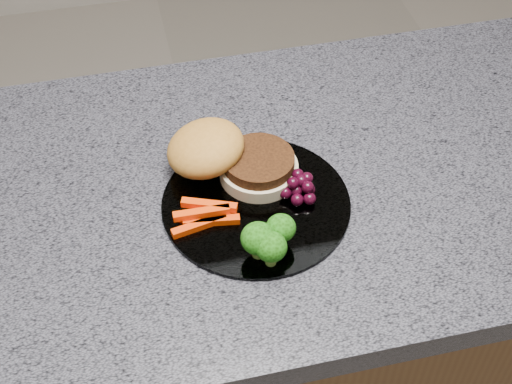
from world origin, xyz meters
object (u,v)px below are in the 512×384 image
island_cabinet (270,350)px  burger (225,157)px  plate (256,203)px  grape_bunch (300,187)px

island_cabinet → burger: size_ratio=5.68×
island_cabinet → plate: 0.48m
plate → burger: 0.08m
island_cabinet → burger: (-0.07, 0.02, 0.50)m
plate → grape_bunch: 0.06m
plate → grape_bunch: grape_bunch is taller
grape_bunch → burger: bearing=143.1°
burger → grape_bunch: 0.12m
island_cabinet → burger: 0.51m
island_cabinet → grape_bunch: grape_bunch is taller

